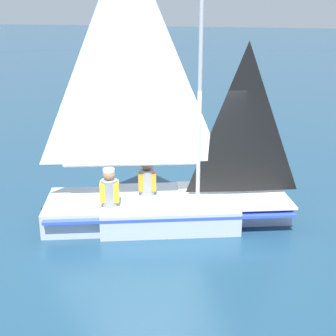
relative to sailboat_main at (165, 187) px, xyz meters
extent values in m
plane|color=navy|center=(0.03, -0.06, -0.68)|extent=(260.00, 260.00, 0.00)
cube|color=#B2BCCC|center=(0.03, -0.06, -0.45)|extent=(2.74, 3.03, 0.46)
cube|color=#B2BCCC|center=(0.94, -1.60, -0.45)|extent=(1.34, 1.38, 0.46)
cube|color=#B2BCCC|center=(-0.88, 1.48, -0.45)|extent=(1.77, 1.64, 0.46)
cube|color=blue|center=(0.03, -0.06, -0.30)|extent=(3.76, 4.74, 0.05)
cube|color=silver|center=(0.67, -1.14, -0.20)|extent=(2.39, 2.57, 0.04)
cylinder|color=#B7B7BC|center=(0.32, -0.55, 2.18)|extent=(0.08, 0.08, 4.81)
cylinder|color=#B7B7BC|center=(-0.32, 0.53, 0.47)|extent=(1.34, 2.20, 0.07)
pyramid|color=white|center=(-0.32, 0.53, 2.49)|extent=(1.26, 2.08, 3.96)
pyramid|color=black|center=(0.76, -1.29, 1.29)|extent=(0.83, 1.36, 2.82)
cube|color=black|center=(-1.17, 1.99, -0.52)|extent=(0.07, 0.08, 0.32)
cube|color=black|center=(0.04, 0.40, -0.45)|extent=(0.35, 0.36, 0.45)
cylinder|color=gray|center=(0.04, 0.40, 0.03)|extent=(0.41, 0.41, 0.50)
cube|color=orange|center=(0.04, 0.40, 0.05)|extent=(0.40, 0.42, 0.35)
sphere|color=brown|center=(0.04, 0.40, 0.38)|extent=(0.22, 0.22, 0.22)
cube|color=black|center=(-0.77, 0.74, -0.45)|extent=(0.35, 0.36, 0.45)
cylinder|color=gray|center=(-0.77, 0.74, 0.03)|extent=(0.41, 0.41, 0.50)
cube|color=yellow|center=(-0.77, 0.74, 0.05)|extent=(0.40, 0.42, 0.35)
sphere|color=#A87A56|center=(-0.77, 0.74, 0.38)|extent=(0.22, 0.22, 0.22)
cylinder|color=white|center=(-0.77, 0.74, 0.46)|extent=(0.29, 0.29, 0.06)
camera|label=1|loc=(-7.45, -3.74, 3.14)|focal=50.00mm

